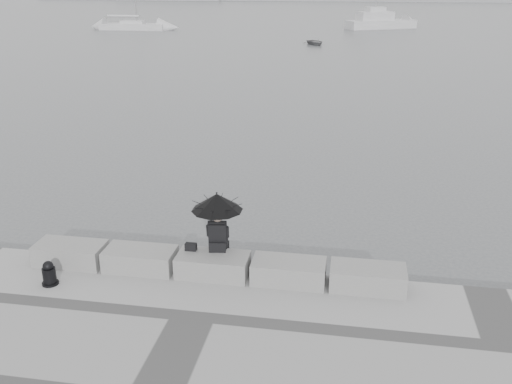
% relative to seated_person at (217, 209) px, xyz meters
% --- Properties ---
extents(ground, '(360.00, 360.00, 0.00)m').
position_rel_seated_person_xyz_m(ground, '(-0.05, 0.15, -2.00)').
color(ground, '#4B4E51').
rests_on(ground, ground).
extents(stone_block_far_left, '(1.60, 0.80, 0.50)m').
position_rel_seated_person_xyz_m(stone_block_far_left, '(-3.45, -0.30, -1.25)').
color(stone_block_far_left, gray).
rests_on(stone_block_far_left, promenade).
extents(stone_block_left, '(1.60, 0.80, 0.50)m').
position_rel_seated_person_xyz_m(stone_block_left, '(-1.75, -0.30, -1.25)').
color(stone_block_left, gray).
rests_on(stone_block_left, promenade).
extents(stone_block_centre, '(1.60, 0.80, 0.50)m').
position_rel_seated_person_xyz_m(stone_block_centre, '(-0.05, -0.30, -1.25)').
color(stone_block_centre, gray).
rests_on(stone_block_centre, promenade).
extents(stone_block_right, '(1.60, 0.80, 0.50)m').
position_rel_seated_person_xyz_m(stone_block_right, '(1.65, -0.30, -1.25)').
color(stone_block_right, gray).
rests_on(stone_block_right, promenade).
extents(stone_block_far_right, '(1.60, 0.80, 0.50)m').
position_rel_seated_person_xyz_m(stone_block_far_right, '(3.35, -0.30, -1.25)').
color(stone_block_far_right, gray).
rests_on(stone_block_far_right, promenade).
extents(seated_person, '(1.15, 1.15, 1.39)m').
position_rel_seated_person_xyz_m(seated_person, '(0.00, 0.00, 0.00)').
color(seated_person, black).
rests_on(seated_person, stone_block_centre).
extents(bag, '(0.26, 0.15, 0.16)m').
position_rel_seated_person_xyz_m(bag, '(-0.60, -0.13, -0.92)').
color(bag, black).
rests_on(bag, stone_block_centre).
extents(mooring_bollard, '(0.36, 0.36, 0.56)m').
position_rel_seated_person_xyz_m(mooring_bollard, '(-3.46, -1.29, -1.27)').
color(mooring_bollard, black).
rests_on(mooring_bollard, promenade).
extents(sailboat_left, '(8.66, 2.62, 12.90)m').
position_rel_seated_person_xyz_m(sailboat_left, '(-26.15, 62.63, -1.49)').
color(sailboat_left, silver).
rests_on(sailboat_left, ground).
extents(motor_cruiser, '(9.66, 6.89, 4.50)m').
position_rel_seated_person_xyz_m(motor_cruiser, '(6.01, 70.12, -1.11)').
color(motor_cruiser, silver).
rests_on(motor_cruiser, ground).
extents(dinghy, '(3.09, 2.55, 0.49)m').
position_rel_seated_person_xyz_m(dinghy, '(-1.34, 49.63, -1.76)').
color(dinghy, slate).
rests_on(dinghy, ground).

